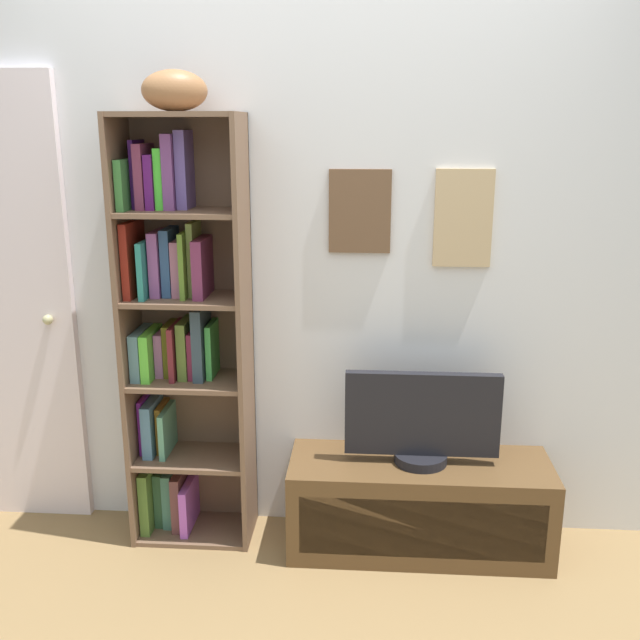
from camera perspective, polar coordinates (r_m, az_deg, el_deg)
The scene contains 5 objects.
back_wall at distance 3.06m, azimuth -1.04°, elevation 4.45°, with size 4.80×0.08×2.38m.
bookshelf at distance 3.08m, azimuth -11.22°, elevation -1.05°, with size 0.51×0.30×1.81m.
football at distance 2.91m, azimuth -11.46°, elevation 17.43°, with size 0.25×0.16×0.16m, color brown.
tv_stand at distance 3.18m, azimuth 7.85°, elevation -14.36°, with size 1.10×0.39×0.40m.
television at distance 3.01m, azimuth 8.12°, elevation -7.88°, with size 0.64×0.22×0.39m.
Camera 1 is at (0.27, -1.86, 1.77)m, focal length 40.30 mm.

